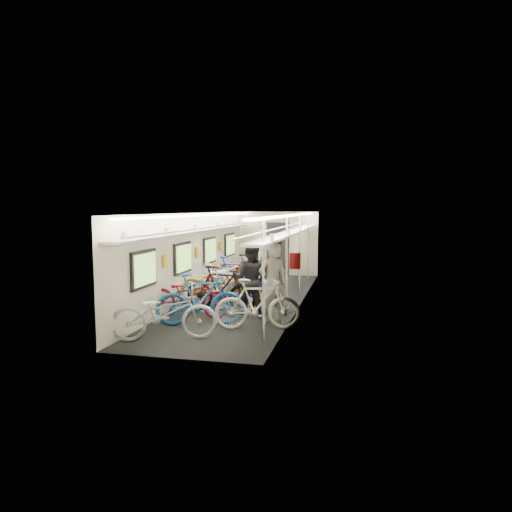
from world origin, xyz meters
The scene contains 17 objects.
train_car_shell centered at (-0.36, 0.71, 1.66)m, with size 10.00×10.00×10.00m.
bicycle_0 centered at (-0.64, -4.03, 0.53)m, with size 0.70×2.01×1.06m, color #B8B8BD.
bicycle_1 centered at (-0.35, -2.82, 0.57)m, with size 0.53×1.89×1.14m, color #185495.
bicycle_2 centered at (-0.85, -2.21, 0.52)m, with size 0.69×1.97×1.04m, color maroon.
bicycle_3 centered at (-0.30, -1.47, 0.56)m, with size 0.53×1.88×1.13m, color black.
bicycle_4 centered at (-0.41, -1.17, 0.58)m, with size 0.77×2.21×1.16m, color orange.
bicycle_5 centered at (-0.54, -0.98, 0.56)m, with size 0.52×1.86×1.12m, color white.
bicycle_6 centered at (-0.35, -0.16, 0.58)m, with size 0.77×2.20×1.16m, color silver.
bicycle_7 centered at (-0.53, 0.53, 0.57)m, with size 0.54×1.91×1.15m, color #1C20AD.
bicycle_8 centered at (-0.80, 1.42, 0.54)m, with size 0.72×2.07×1.09m, color #943410.
bicycle_9 centered at (-0.34, 1.91, 0.54)m, with size 0.51×1.80×1.08m, color black.
bicycle_10 centered at (-0.36, 2.87, 0.48)m, with size 0.63×1.81×0.95m, color orange.
bicycle_11 centered at (0.94, -2.89, 0.54)m, with size 0.51×1.80×1.08m, color silver.
bicycle_12 centered at (-0.23, 2.86, 0.46)m, with size 0.61×1.75×0.92m, color #5D5F62.
passenger_near centered at (1.15, -2.31, 0.89)m, with size 0.65×0.43×1.78m, color gray.
passenger_mid centered at (0.52, -1.73, 0.86)m, with size 0.84×0.65×1.73m, color black.
backpack centered at (1.50, -1.26, 1.28)m, with size 0.26×0.14×0.38m, color #9F110F.
Camera 1 is at (2.95, -12.00, 2.53)m, focal length 32.00 mm.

